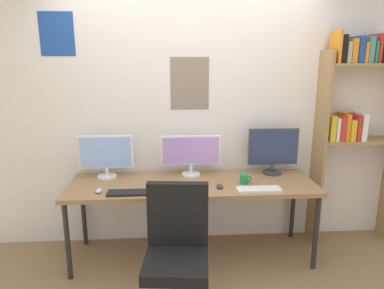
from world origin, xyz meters
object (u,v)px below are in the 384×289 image
Objects in this scene: monitor_center at (191,153)px; mouse_right_side at (99,191)px; keyboard_right at (259,189)px; desk at (192,188)px; bookshelf at (356,113)px; office_chair at (177,267)px; monitor_left at (106,155)px; coffee_mug at (244,179)px; monitor_right at (273,149)px; keyboard_left at (128,193)px; mouse_left_side at (220,186)px.

monitor_center is 6.04× the size of mouse_right_side.
mouse_right_side is (-1.37, 0.05, 0.01)m from keyboard_right.
keyboard_right reaches higher than desk.
office_chair is at bearing -149.83° from bookshelf.
coffee_mug is at bearing -11.48° from monitor_left.
office_chair is 1.06m from coffee_mug.
monitor_right is at bearing 0.00° from monitor_left.
monitor_left is at bearing -179.57° from bookshelf.
keyboard_right is 3.58× the size of coffee_mug.
desk is 6.53× the size of keyboard_left.
monitor_left is at bearing 160.97° from mouse_left_side.
mouse_right_side is at bearing -174.12° from coffee_mug.
coffee_mug is at bearing 5.88° from mouse_right_side.
mouse_right_side is (-1.62, -0.39, -0.23)m from monitor_right.
desk is 0.87m from office_chair.
mouse_left_side is at bearing -32.15° from desk.
monitor_center reaches higher than coffee_mug.
monitor_right is (0.81, 0.00, 0.02)m from monitor_center.
office_chair is 1.53m from monitor_right.
mouse_left_side is at bearing -57.15° from monitor_center.
coffee_mug is at bearing 49.90° from office_chair.
keyboard_left is at bearing -173.87° from mouse_left_side.
coffee_mug is (1.28, 0.13, 0.03)m from mouse_right_side.
office_chair is 1.33m from monitor_left.
desk is 3.88× the size of monitor_center.
office_chair is at bearing -133.73° from monitor_right.
monitor_right is 0.47m from coffee_mug.
monitor_center is (-1.61, -0.02, -0.37)m from bookshelf.
bookshelf is at bearing 11.96° from keyboard_left.
keyboard_left is 0.91× the size of keyboard_right.
mouse_left_side and mouse_right_side have the same top height.
mouse_left_side is (-1.38, -0.38, -0.58)m from bookshelf.
bookshelf is 2.30m from keyboard_left.
monitor_right is 0.72m from mouse_left_side.
desk is 23.45× the size of mouse_right_side.
desk is at bearing -165.23° from monitor_right.
mouse_left_side is at bearing 1.85° from mouse_right_side.
monitor_left reaches higher than keyboard_left.
keyboard_right is at bearing -17.95° from monitor_left.
office_chair is 0.96m from mouse_right_side.
office_chair is 2.03× the size of monitor_right.
keyboard_left is at bearing -168.04° from bookshelf.
monitor_left is 0.44m from mouse_right_side.
monitor_center is at bearing 141.70° from keyboard_right.
keyboard_right is (-0.25, -0.44, -0.24)m from monitor_right.
monitor_left is 5.34× the size of mouse_right_side.
mouse_right_side reaches higher than keyboard_left.
desk is 1.75m from bookshelf.
monitor_center reaches higher than keyboard_left.
bookshelf is 3.62× the size of monitor_center.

